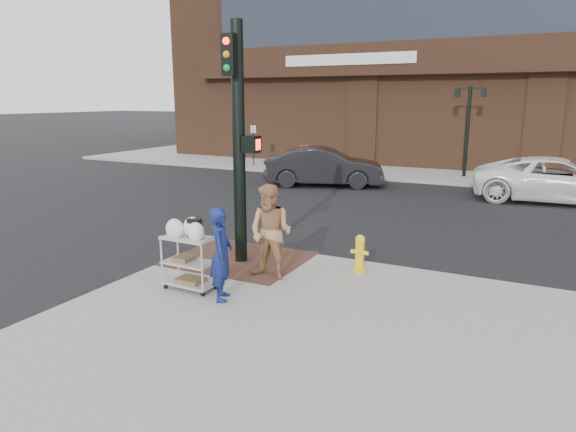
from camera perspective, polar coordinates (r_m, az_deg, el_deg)
The scene contains 14 objects.
ground at distance 10.47m, azimuth -5.16°, elevation -7.34°, with size 220.00×220.00×0.00m, color black.
brick_curb_ramp at distance 11.45m, azimuth -5.37°, elevation -4.74°, with size 2.80×2.40×0.01m, color #4B2C23.
lamp_post at distance 24.56m, azimuth 19.37°, elevation 9.89°, with size 1.32×0.22×4.00m.
parking_sign at distance 27.17m, azimuth -3.85°, elevation 7.92°, with size 0.05×0.05×2.20m, color black.
traffic_signal_pole at distance 10.76m, azimuth -5.47°, elevation 8.68°, with size 0.61×0.51×5.00m.
woman_blue at distance 9.01m, azimuth -7.42°, elevation -4.21°, with size 0.61×0.40×1.66m, color navy.
pedestrian_tan at distance 9.97m, azimuth -1.93°, elevation -1.80°, with size 0.91×0.71×1.87m, color tan.
sedan_dark at distance 21.69m, azimuth 4.04°, elevation 5.47°, with size 1.72×4.92×1.62m, color black.
minivan_white at distance 20.59m, azimuth 27.85°, elevation 3.55°, with size 2.63×5.70×1.58m, color white.
utility_cart at distance 9.65m, azimuth -10.89°, elevation -4.54°, with size 0.99×0.57×1.35m.
fire_hydrant at distance 10.57m, azimuth 7.97°, elevation -4.09°, with size 0.37×0.26×0.78m.
newsbox_red at distance 26.53m, azimuth 2.07°, elevation 6.66°, with size 0.48×0.43×1.14m, color red.
newsbox_yellow at distance 26.37m, azimuth 2.16°, elevation 6.49°, with size 0.43×0.39×1.01m, color yellow.
newsbox_blue at distance 25.97m, azimuth 3.25°, elevation 6.40°, with size 0.44×0.39×1.04m, color #1A45AC.
Camera 1 is at (5.22, -8.33, 3.62)m, focal length 32.00 mm.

